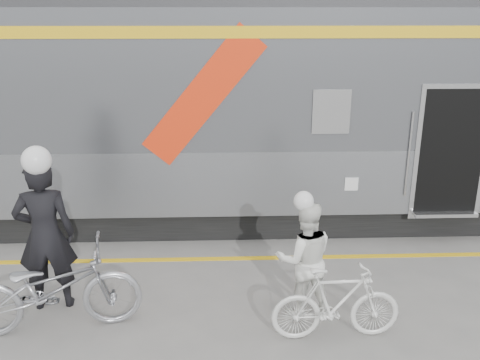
{
  "coord_description": "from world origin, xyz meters",
  "views": [
    {
      "loc": [
        0.06,
        -5.13,
        3.71
      ],
      "look_at": [
        0.31,
        1.6,
        1.5
      ],
      "focal_mm": 38.0,
      "sensor_mm": 36.0,
      "label": 1
    }
  ],
  "objects_px": {
    "man": "(45,235)",
    "woman": "(305,259)",
    "bicycle_right": "(336,303)",
    "bicycle_left": "(52,289)"
  },
  "relations": [
    {
      "from": "man",
      "to": "woman",
      "type": "bearing_deg",
      "value": 164.9
    },
    {
      "from": "man",
      "to": "bicycle_right",
      "type": "xyz_separation_m",
      "value": [
        3.6,
        -0.85,
        -0.55
      ]
    },
    {
      "from": "woman",
      "to": "bicycle_right",
      "type": "distance_m",
      "value": 0.7
    },
    {
      "from": "bicycle_left",
      "to": "woman",
      "type": "distance_m",
      "value": 3.12
    },
    {
      "from": "bicycle_left",
      "to": "woman",
      "type": "bearing_deg",
      "value": -95.29
    },
    {
      "from": "man",
      "to": "woman",
      "type": "height_order",
      "value": "man"
    },
    {
      "from": "man",
      "to": "bicycle_left",
      "type": "relative_size",
      "value": 0.95
    },
    {
      "from": "bicycle_right",
      "to": "bicycle_left",
      "type": "bearing_deg",
      "value": 82.64
    },
    {
      "from": "bicycle_left",
      "to": "woman",
      "type": "height_order",
      "value": "woman"
    },
    {
      "from": "man",
      "to": "bicycle_right",
      "type": "bearing_deg",
      "value": 156.82
    }
  ]
}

